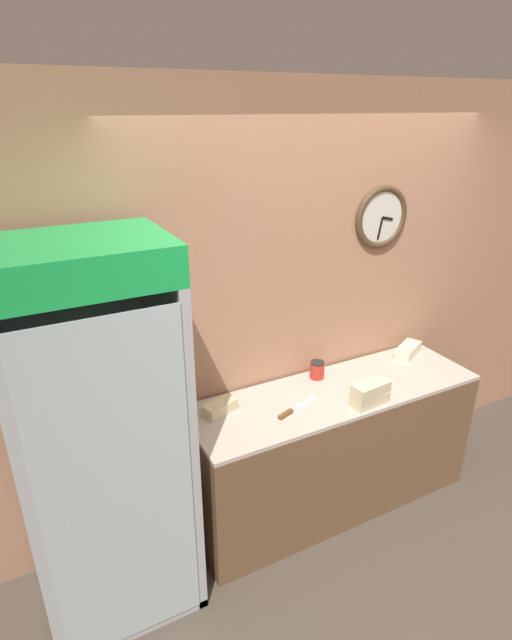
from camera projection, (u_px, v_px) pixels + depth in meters
ground_plane at (415, 595)px, 2.82m from camera, size 14.00×14.00×0.00m
wall_back at (310, 303)px, 3.25m from camera, size 5.20×0.10×2.70m
prep_counter at (332, 448)px, 3.33m from camera, size 1.93×0.59×0.88m
beverage_cooler at (98, 420)px, 2.46m from camera, size 0.77×0.67×2.04m
sandwich_stack_bottom at (370, 399)px, 3.00m from camera, size 0.24×0.12×0.07m
sandwich_stack_middle at (371, 388)px, 2.97m from camera, size 0.24×0.13×0.07m
sandwich_flat_left at (408, 350)px, 3.60m from camera, size 0.28×0.21×0.07m
sandwich_flat_right at (219, 407)px, 2.92m from camera, size 0.22×0.16×0.07m
chefs_knife at (293, 410)px, 2.94m from camera, size 0.33×0.14×0.02m
condiment_jar at (317, 370)px, 3.29m from camera, size 0.10×0.10×0.12m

